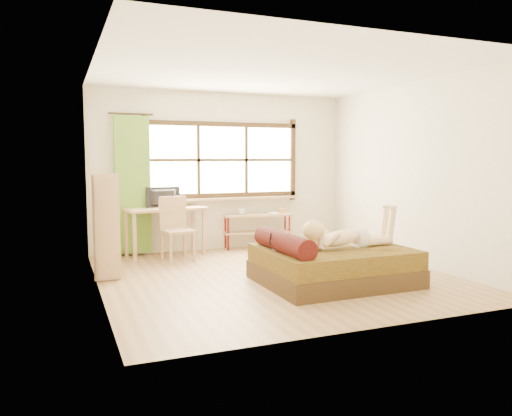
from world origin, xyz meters
name	(u,v)px	position (x,y,z in m)	size (l,w,h in m)	color
floor	(275,276)	(0.00, 0.00, 0.00)	(4.50, 4.50, 0.00)	#9E754C
ceiling	(275,71)	(0.00, 0.00, 2.70)	(4.50, 4.50, 0.00)	white
wall_back	(222,172)	(0.00, 2.25, 1.35)	(4.50, 4.50, 0.00)	silver
wall_front	(376,183)	(0.00, -2.25, 1.35)	(4.50, 4.50, 0.00)	silver
wall_left	(97,178)	(-2.25, 0.00, 1.35)	(4.50, 4.50, 0.00)	silver
wall_right	(413,174)	(2.25, 0.00, 1.35)	(4.50, 4.50, 0.00)	silver
window	(223,162)	(0.00, 2.22, 1.51)	(2.80, 0.16, 1.46)	#FFEDBF
curtain	(133,185)	(-1.55, 2.13, 1.15)	(0.55, 0.10, 2.20)	#5C8223
bed	(331,264)	(0.50, -0.61, 0.25)	(1.84, 1.48, 0.69)	#34230F
woman	(347,226)	(0.70, -0.66, 0.73)	(1.27, 0.36, 0.54)	beige
kitten	(279,241)	(-0.17, -0.51, 0.56)	(0.27, 0.11, 0.22)	black
desk	(165,214)	(-1.07, 1.95, 0.68)	(1.33, 0.76, 0.79)	#A6845A
monitor	(164,197)	(-1.07, 2.00, 0.95)	(0.57, 0.07, 0.33)	black
chair	(175,225)	(-0.99, 1.59, 0.55)	(0.50, 0.50, 0.99)	#A6845A
pipe_shelf	(258,223)	(0.60, 2.07, 0.44)	(1.24, 0.44, 0.69)	#A6845A
cup	(242,212)	(0.29, 2.07, 0.66)	(0.13, 0.13, 0.10)	gray
book	(268,213)	(0.79, 2.07, 0.61)	(0.18, 0.24, 0.02)	gray
bookshelf	(107,225)	(-2.08, 0.83, 0.69)	(0.39, 0.62, 1.36)	#A6845A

